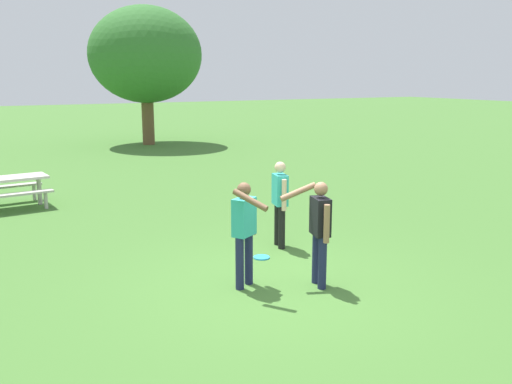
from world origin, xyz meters
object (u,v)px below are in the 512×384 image
object	(u,v)px
person_catcher	(319,226)
person_bystander	(245,226)
picnic_table_near	(11,185)
tree_far_right	(145,55)
person_thrower	(280,198)
frisbee	(262,257)

from	to	relation	value
person_catcher	person_bystander	world-z (taller)	same
person_catcher	picnic_table_near	bearing A→B (deg)	114.94
tree_far_right	person_bystander	bearing A→B (deg)	-103.22
person_bystander	tree_far_right	xyz separation A→B (m)	(4.34, 18.47, 3.19)
person_thrower	person_bystander	world-z (taller)	same
person_catcher	frisbee	bearing A→B (deg)	94.62
person_bystander	picnic_table_near	world-z (taller)	person_bystander
person_bystander	frisbee	size ratio (longest dim) A/B	5.59
picnic_table_near	frisbee	bearing A→B (deg)	-60.71
person_catcher	tree_far_right	size ratio (longest dim) A/B	0.26
person_bystander	picnic_table_near	bearing A→B (deg)	109.81
person_thrower	tree_far_right	bearing A→B (deg)	80.57
person_thrower	person_bystander	xyz separation A→B (m)	(-1.52, -1.52, 0.02)
person_catcher	tree_far_right	bearing A→B (deg)	80.06
person_catcher	picnic_table_near	xyz separation A→B (m)	(-3.68, 7.91, -0.40)
person_thrower	person_catcher	bearing A→B (deg)	-104.11
person_thrower	tree_far_right	size ratio (longest dim) A/B	0.26
person_thrower	person_catcher	distance (m)	2.08
frisbee	tree_far_right	bearing A→B (deg)	78.77
picnic_table_near	tree_far_right	xyz separation A→B (m)	(7.01, 11.06, 3.59)
picnic_table_near	tree_far_right	bearing A→B (deg)	57.66
person_catcher	tree_far_right	world-z (taller)	tree_far_right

